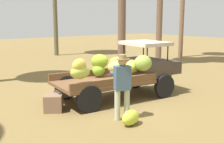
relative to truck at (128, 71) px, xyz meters
The scene contains 5 objects.
ground_plane 1.06m from the truck, behind, with size 60.00×60.00×0.00m, color olive.
truck is the anchor object (origin of this frame).
farmer 2.22m from the truck, 134.65° to the right, with size 0.55×0.52×1.71m.
wooden_crate 2.75m from the truck, behind, with size 0.53×0.50×0.48m, color #83614A.
loose_banana_bunch 2.69m from the truck, 129.16° to the right, with size 0.57×0.33×0.38m, color #BCD037.
Camera 1 is at (-5.46, -6.97, 2.60)m, focal length 45.36 mm.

